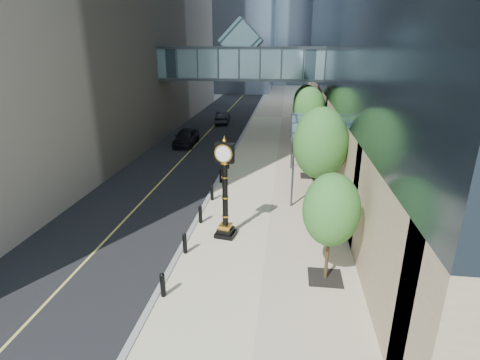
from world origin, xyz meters
name	(u,v)px	position (x,y,z in m)	size (l,w,h in m)	color
ground	(229,321)	(0.00, 0.00, 0.00)	(320.00, 320.00, 0.00)	gray
road	(223,116)	(-7.00, 40.00, 0.01)	(8.00, 180.00, 0.02)	black
sidewalk	(282,117)	(1.00, 40.00, 0.03)	(8.00, 180.00, 0.06)	beige
curb	(252,117)	(-3.00, 40.00, 0.04)	(0.25, 180.00, 0.07)	gray
skywalk	(242,61)	(-3.00, 28.00, 7.71)	(17.00, 4.20, 5.80)	slate
entrance_canopy	(314,126)	(3.48, 14.00, 4.19)	(3.00, 8.00, 4.38)	#383F44
bollard_row	(207,203)	(-2.70, 9.00, 0.51)	(0.20, 16.20, 0.90)	black
street_trees	(313,125)	(3.60, 16.71, 3.76)	(2.96, 28.42, 6.09)	black
street_clock	(225,196)	(-1.10, 6.10, 2.25)	(1.10, 1.10, 5.05)	black
pedestrian	(329,190)	(4.50, 11.23, 0.87)	(0.59, 0.39, 1.62)	#A19C94
car_near	(186,137)	(-7.90, 23.95, 0.82)	(1.90, 4.71, 1.61)	black
car_far	(223,117)	(-6.24, 35.23, 0.73)	(1.50, 4.31, 1.42)	black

